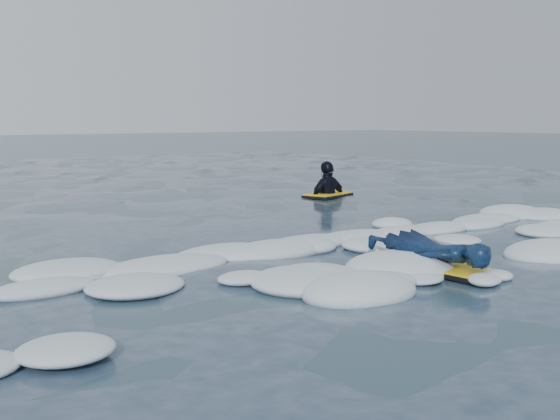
% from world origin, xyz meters
% --- Properties ---
extents(ground, '(120.00, 120.00, 0.00)m').
position_xyz_m(ground, '(0.00, 0.00, 0.00)').
color(ground, '#172A38').
rests_on(ground, ground).
extents(foam_band, '(12.00, 3.10, 0.30)m').
position_xyz_m(foam_band, '(0.00, 1.03, 0.00)').
color(foam_band, silver).
rests_on(foam_band, ground).
extents(prone_woman_unit, '(0.57, 1.43, 0.36)m').
position_xyz_m(prone_woman_unit, '(1.46, -0.14, 0.18)').
color(prone_woman_unit, black).
rests_on(prone_woman_unit, ground).
extents(waiting_rider_unit, '(1.15, 0.84, 1.54)m').
position_xyz_m(waiting_rider_unit, '(4.88, 5.39, -0.07)').
color(waiting_rider_unit, black).
rests_on(waiting_rider_unit, ground).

